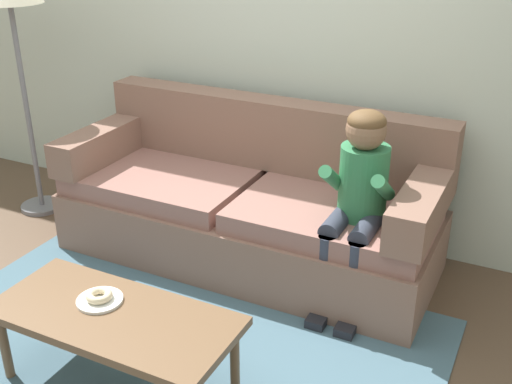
{
  "coord_description": "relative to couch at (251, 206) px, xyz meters",
  "views": [
    {
      "loc": [
        1.53,
        -2.25,
        2.04
      ],
      "look_at": [
        0.19,
        0.45,
        0.65
      ],
      "focal_mm": 43.92,
      "sensor_mm": 36.0,
      "label": 1
    }
  ],
  "objects": [
    {
      "name": "plate",
      "position": [
        -0.11,
        -1.29,
        0.07
      ],
      "size": [
        0.21,
        0.21,
        0.01
      ],
      "primitive_type": "cylinder",
      "color": "white",
      "rests_on": "coffee_table"
    },
    {
      "name": "area_rug",
      "position": [
        0.05,
        -1.1,
        -0.33
      ],
      "size": [
        2.64,
        1.93,
        0.01
      ],
      "primitive_type": "cube",
      "color": "#476675",
      "rests_on": "ground"
    },
    {
      "name": "floor_lamp",
      "position": [
        -1.68,
        -0.09,
        1.14
      ],
      "size": [
        0.43,
        0.43,
        1.72
      ],
      "color": "slate",
      "rests_on": "ground"
    },
    {
      "name": "person_child",
      "position": [
        0.74,
        -0.21,
        0.33
      ],
      "size": [
        0.34,
        0.58,
        1.1
      ],
      "color": "#337A4C",
      "rests_on": "ground"
    },
    {
      "name": "donut",
      "position": [
        -0.11,
        -1.29,
        0.1
      ],
      "size": [
        0.17,
        0.17,
        0.04
      ],
      "primitive_type": "torus",
      "rotation": [
        0.0,
        0.0,
        0.99
      ],
      "color": "beige",
      "rests_on": "plate"
    },
    {
      "name": "coffee_table",
      "position": [
        0.0,
        -1.34,
        0.02
      ],
      "size": [
        1.12,
        0.5,
        0.4
      ],
      "color": "brown",
      "rests_on": "ground"
    },
    {
      "name": "couch",
      "position": [
        0.0,
        0.0,
        0.0
      ],
      "size": [
        2.29,
        0.9,
        0.94
      ],
      "color": "#846051",
      "rests_on": "ground"
    },
    {
      "name": "wall_back",
      "position": [
        0.05,
        0.55,
        1.06
      ],
      "size": [
        8.0,
        0.1,
        2.8
      ],
      "primitive_type": "cube",
      "color": "beige",
      "rests_on": "ground"
    },
    {
      "name": "ground",
      "position": [
        0.05,
        -0.85,
        -0.34
      ],
      "size": [
        10.0,
        10.0,
        0.0
      ],
      "primitive_type": "plane",
      "color": "brown"
    },
    {
      "name": "toy_controller",
      "position": [
        -0.53,
        -0.79,
        -0.31
      ],
      "size": [
        0.23,
        0.09,
        0.05
      ],
      "rotation": [
        0.0,
        0.0,
        0.17
      ],
      "color": "blue",
      "rests_on": "ground"
    }
  ]
}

